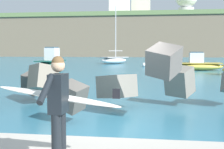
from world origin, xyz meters
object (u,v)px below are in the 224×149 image
at_px(boat_mid_left, 114,60).
at_px(surfer_with_board, 59,103).
at_px(boat_near_centre, 51,62).
at_px(station_building_central, 120,4).
at_px(boat_near_right, 199,64).
at_px(station_building_west, 141,7).
at_px(mooring_buoy_middle, 144,65).
at_px(mooring_buoy_inner, 144,64).

bearing_deg(boat_mid_left, surfer_with_board, -83.36).
relative_size(boat_near_centre, station_building_central, 0.75).
bearing_deg(boat_near_right, station_building_west, 97.67).
bearing_deg(boat_near_centre, boat_near_right, 0.31).
distance_m(boat_mid_left, mooring_buoy_middle, 8.89).
bearing_deg(mooring_buoy_inner, mooring_buoy_middle, -87.01).
xyz_separation_m(boat_near_right, station_building_west, (-9.63, 71.53, 15.46)).
distance_m(boat_near_centre, station_building_west, 73.48).
distance_m(boat_near_centre, boat_mid_left, 13.86).
bearing_deg(station_building_central, mooring_buoy_middle, -80.25).
bearing_deg(station_building_west, mooring_buoy_inner, -86.65).
bearing_deg(boat_mid_left, station_building_west, 89.14).
distance_m(boat_near_centre, boat_near_right, 15.65).
height_order(boat_mid_left, station_building_central, station_building_central).
relative_size(boat_near_centre, boat_mid_left, 0.56).
relative_size(boat_mid_left, station_building_central, 1.34).
height_order(boat_near_right, mooring_buoy_inner, boat_near_right).
xyz_separation_m(mooring_buoy_inner, mooring_buoy_middle, (0.09, -1.64, 0.00)).
distance_m(surfer_with_board, boat_mid_left, 40.82).
xyz_separation_m(mooring_buoy_middle, station_building_central, (-9.99, 58.13, 15.76)).
relative_size(boat_near_centre, mooring_buoy_inner, 10.80).
bearing_deg(station_building_west, boat_mid_left, -90.86).
height_order(boat_near_centre, boat_mid_left, boat_mid_left).
xyz_separation_m(station_building_west, station_building_central, (-6.13, -8.12, -0.07)).
distance_m(boat_near_centre, station_building_central, 65.29).
height_order(surfer_with_board, mooring_buoy_middle, surfer_with_board).
bearing_deg(station_building_central, boat_mid_left, -84.08).
xyz_separation_m(boat_near_centre, mooring_buoy_middle, (9.88, 5.35, -0.51)).
bearing_deg(mooring_buoy_inner, boat_near_right, -49.75).
bearing_deg(mooring_buoy_inner, boat_near_centre, -144.47).
distance_m(surfer_with_board, boat_near_centre, 29.38).
distance_m(boat_near_right, station_building_central, 67.12).
height_order(surfer_with_board, station_building_west, station_building_west).
bearing_deg(boat_mid_left, boat_near_centre, -111.77).
xyz_separation_m(surfer_with_board, mooring_buoy_middle, (0.02, 33.02, -1.06)).
bearing_deg(station_building_west, station_building_central, -127.03).
xyz_separation_m(mooring_buoy_middle, station_building_west, (-3.87, 66.26, 15.83)).
height_order(mooring_buoy_middle, station_building_west, station_building_west).
distance_m(surfer_with_board, mooring_buoy_middle, 33.04).
xyz_separation_m(boat_near_centre, station_building_west, (6.02, 71.61, 15.32)).
bearing_deg(mooring_buoy_middle, mooring_buoy_inner, 92.99).
height_order(boat_near_right, boat_mid_left, boat_mid_left).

